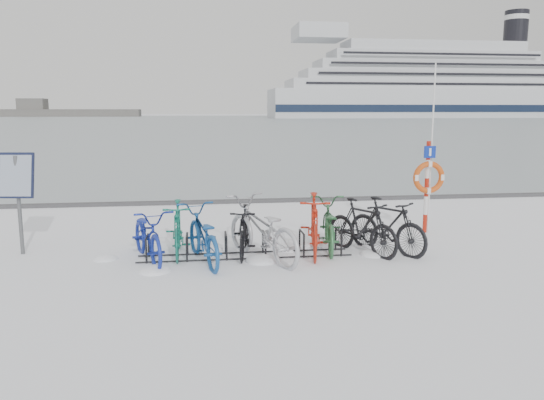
# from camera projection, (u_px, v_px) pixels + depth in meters

# --- Properties ---
(ground) EXTENTS (900.00, 900.00, 0.00)m
(ground) POSITION_uv_depth(u_px,v_px,m) (245.00, 256.00, 9.99)
(ground) COLOR white
(ground) RESTS_ON ground
(ice_sheet) EXTENTS (400.00, 298.00, 0.02)m
(ice_sheet) POSITION_uv_depth(u_px,v_px,m) (203.00, 120.00, 161.47)
(ice_sheet) COLOR #95A1A8
(ice_sheet) RESTS_ON ground
(quay_edge) EXTENTS (400.00, 0.25, 0.10)m
(quay_edge) POSITION_uv_depth(u_px,v_px,m) (229.00, 201.00, 15.75)
(quay_edge) COLOR #3F3F42
(quay_edge) RESTS_ON ground
(bike_rack) EXTENTS (4.00, 0.48, 0.46)m
(bike_rack) POSITION_uv_depth(u_px,v_px,m) (245.00, 247.00, 9.96)
(bike_rack) COLOR black
(bike_rack) RESTS_ON ground
(info_board) EXTENTS (0.68, 0.32, 1.95)m
(info_board) POSITION_uv_depth(u_px,v_px,m) (17.00, 182.00, 9.92)
(info_board) COLOR #595B5E
(info_board) RESTS_ON ground
(lifebuoy_station) EXTENTS (0.72, 0.22, 3.73)m
(lifebuoy_station) POSITION_uv_depth(u_px,v_px,m) (428.00, 177.00, 11.72)
(lifebuoy_station) COLOR #A91C0D
(lifebuoy_station) RESTS_ON ground
(cruise_ferry) EXTENTS (126.76, 23.93, 41.65)m
(cruise_ferry) POSITION_uv_depth(u_px,v_px,m) (428.00, 89.00, 208.66)
(cruise_ferry) COLOR silver
(cruise_ferry) RESTS_ON ground
(bike_0) EXTENTS (1.26, 2.08, 1.03)m
(bike_0) POSITION_uv_depth(u_px,v_px,m) (148.00, 233.00, 9.66)
(bike_0) COLOR navy
(bike_0) RESTS_ON ground
(bike_1) EXTENTS (0.51, 1.76, 1.06)m
(bike_1) POSITION_uv_depth(u_px,v_px,m) (178.00, 227.00, 10.07)
(bike_1) COLOR #15715B
(bike_1) RESTS_ON ground
(bike_2) EXTENTS (1.16, 2.12, 1.05)m
(bike_2) POSITION_uv_depth(u_px,v_px,m) (202.00, 233.00, 9.55)
(bike_2) COLOR #184C90
(bike_2) RESTS_ON ground
(bike_3) EXTENTS (0.71, 1.66, 0.97)m
(bike_3) POSITION_uv_depth(u_px,v_px,m) (244.00, 230.00, 10.05)
(bike_3) COLOR black
(bike_3) RESTS_ON ground
(bike_4) EXTENTS (1.72, 2.38, 1.19)m
(bike_4) POSITION_uv_depth(u_px,v_px,m) (262.00, 228.00, 9.72)
(bike_4) COLOR #ACADB3
(bike_4) RESTS_ON ground
(bike_5) EXTENTS (0.90, 2.03, 1.18)m
(bike_5) POSITION_uv_depth(u_px,v_px,m) (314.00, 223.00, 10.13)
(bike_5) COLOR red
(bike_5) RESTS_ON ground
(bike_6) EXTENTS (1.01, 2.04, 1.03)m
(bike_6) POSITION_uv_depth(u_px,v_px,m) (328.00, 223.00, 10.50)
(bike_6) COLOR #2A6238
(bike_6) RESTS_ON ground
(bike_7) EXTENTS (1.32, 1.82, 1.08)m
(bike_7) POSITION_uv_depth(u_px,v_px,m) (362.00, 225.00, 10.18)
(bike_7) COLOR black
(bike_7) RESTS_ON ground
(bike_8) EXTENTS (1.44, 1.81, 1.10)m
(bike_8) POSITION_uv_depth(u_px,v_px,m) (387.00, 224.00, 10.23)
(bike_8) COLOR black
(bike_8) RESTS_ON ground
(snow_drifts) EXTENTS (5.70, 1.93, 0.22)m
(snow_drifts) POSITION_uv_depth(u_px,v_px,m) (262.00, 256.00, 9.99)
(snow_drifts) COLOR white
(snow_drifts) RESTS_ON ground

